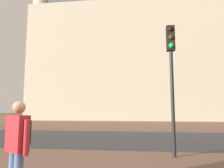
{
  "coord_description": "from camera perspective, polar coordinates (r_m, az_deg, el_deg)",
  "views": [
    {
      "loc": [
        1.48,
        -2.5,
        1.6
      ],
      "look_at": [
        -0.17,
        11.28,
        3.26
      ],
      "focal_mm": 33.04,
      "sensor_mm": 36.0,
      "label": 1
    }
  ],
  "objects": [
    {
      "name": "traffic_light_pole",
      "position": [
        7.51,
        16.12,
        5.51
      ],
      "size": [
        0.28,
        0.34,
        4.52
      ],
      "color": "black",
      "rests_on": "ground_plane"
    },
    {
      "name": "landmark_building",
      "position": [
        35.67,
        3.28,
        7.51
      ],
      "size": [
        27.66,
        15.67,
        37.44
      ],
      "color": "beige",
      "rests_on": "ground_plane"
    },
    {
      "name": "ground_plane",
      "position": [
        12.69,
        0.09,
        -14.06
      ],
      "size": [
        120.0,
        120.0,
        0.0
      ],
      "primitive_type": "plane",
      "color": "brown"
    },
    {
      "name": "street_asphalt_strip",
      "position": [
        11.62,
        -0.57,
        -14.72
      ],
      "size": [
        120.0,
        6.7,
        0.0
      ],
      "primitive_type": "cube",
      "color": "#38383D",
      "rests_on": "ground_plane"
    },
    {
      "name": "person_skater",
      "position": [
        4.05,
        -24.66,
        -15.24
      ],
      "size": [
        0.55,
        0.4,
        1.73
      ],
      "color": "slate",
      "rests_on": "ground_plane"
    }
  ]
}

